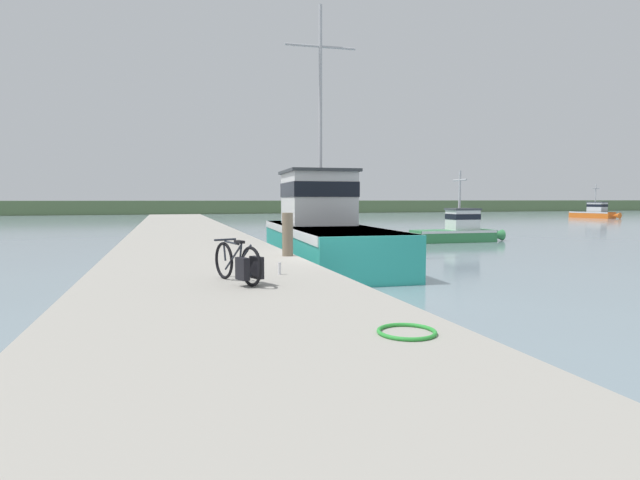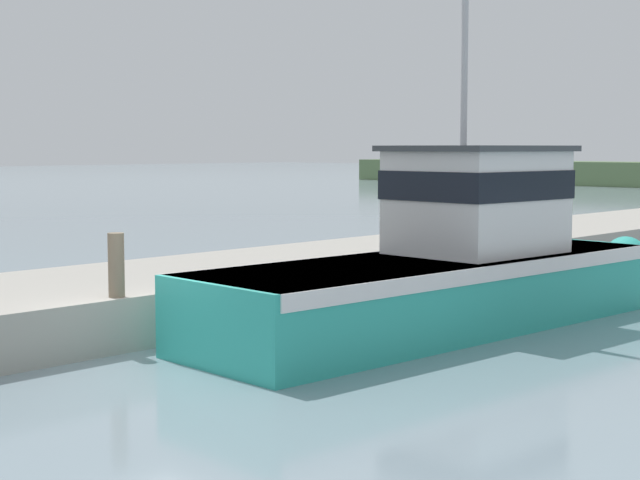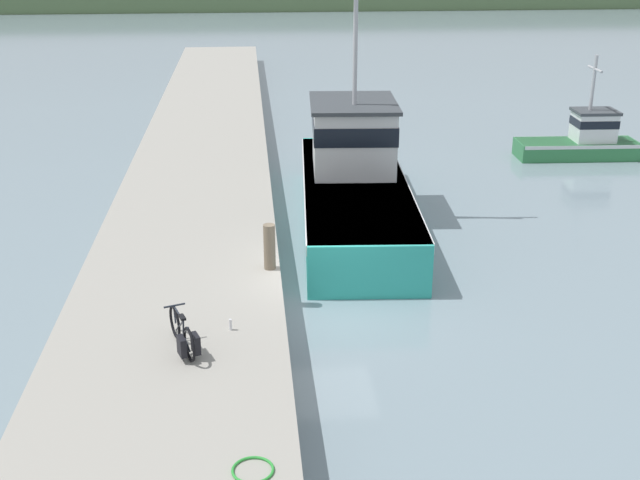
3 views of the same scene
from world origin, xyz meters
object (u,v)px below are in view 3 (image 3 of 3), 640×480
(mooring_post, at_px, (269,247))
(water_bottle_on_curb, at_px, (230,325))
(bicycle_touring, at_px, (184,336))
(boat_white_moored, at_px, (585,140))
(fishing_boat_main, at_px, (354,179))

(mooring_post, distance_m, water_bottle_on_curb, 3.36)
(bicycle_touring, bearing_deg, boat_white_moored, 28.10)
(fishing_boat_main, distance_m, water_bottle_on_curb, 10.19)
(boat_white_moored, bearing_deg, mooring_post, -44.10)
(water_bottle_on_curb, bearing_deg, fishing_boat_main, 67.81)
(water_bottle_on_curb, bearing_deg, bicycle_touring, -136.28)
(boat_white_moored, bearing_deg, bicycle_touring, -39.86)
(fishing_boat_main, bearing_deg, mooring_post, -111.58)
(fishing_boat_main, height_order, bicycle_touring, fishing_boat_main)
(mooring_post, bearing_deg, boat_white_moored, 43.60)
(bicycle_touring, relative_size, mooring_post, 1.45)
(boat_white_moored, bearing_deg, fishing_boat_main, -55.85)
(fishing_boat_main, height_order, boat_white_moored, fishing_boat_main)
(boat_white_moored, xyz_separation_m, mooring_post, (-13.36, -12.72, 0.84))
(mooring_post, xyz_separation_m, water_bottle_on_curb, (-0.93, -3.20, -0.45))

